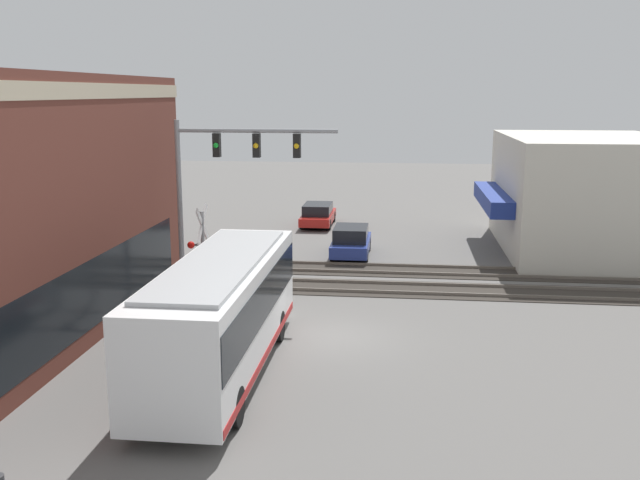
# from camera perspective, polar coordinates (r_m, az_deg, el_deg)

# --- Properties ---
(ground_plane) EXTENTS (120.00, 120.00, 0.00)m
(ground_plane) POSITION_cam_1_polar(r_m,az_deg,el_deg) (24.04, 0.88, -7.68)
(ground_plane) COLOR #605E5B
(shop_building) EXTENTS (11.53, 9.11, 5.84)m
(shop_building) POSITION_cam_1_polar(r_m,az_deg,el_deg) (38.70, 20.29, 3.47)
(shop_building) COLOR beige
(shop_building) RESTS_ON ground
(city_bus) EXTENTS (10.12, 2.59, 3.38)m
(city_bus) POSITION_cam_1_polar(r_m,az_deg,el_deg) (20.63, -7.91, -5.68)
(city_bus) COLOR white
(city_bus) RESTS_ON ground
(traffic_signal_gantry) EXTENTS (0.42, 6.27, 6.97)m
(traffic_signal_gantry) POSITION_cam_1_polar(r_m,az_deg,el_deg) (27.62, -7.65, 5.64)
(traffic_signal_gantry) COLOR gray
(traffic_signal_gantry) RESTS_ON ground
(crossing_signal) EXTENTS (1.41, 1.18, 3.81)m
(crossing_signal) POSITION_cam_1_polar(r_m,az_deg,el_deg) (27.42, -9.36, -0.41)
(crossing_signal) COLOR gray
(crossing_signal) RESTS_ON ground
(rail_track_near) EXTENTS (2.60, 60.00, 0.15)m
(rail_track_near) POSITION_cam_1_polar(r_m,az_deg,el_deg) (29.74, 2.04, -3.80)
(rail_track_near) COLOR #332D28
(rail_track_near) RESTS_ON ground
(rail_track_far) EXTENTS (2.60, 60.00, 0.15)m
(rail_track_far) POSITION_cam_1_polar(r_m,az_deg,el_deg) (32.82, 2.49, -2.31)
(rail_track_far) COLOR #332D28
(rail_track_far) RESTS_ON ground
(parked_car_blue) EXTENTS (4.21, 1.82, 1.51)m
(parked_car_blue) POSITION_cam_1_polar(r_m,az_deg,el_deg) (35.33, 2.50, -0.19)
(parked_car_blue) COLOR navy
(parked_car_blue) RESTS_ON ground
(parked_car_red) EXTENTS (4.46, 1.82, 1.37)m
(parked_car_red) POSITION_cam_1_polar(r_m,az_deg,el_deg) (43.41, -0.16, 1.99)
(parked_car_red) COLOR #B21E19
(parked_car_red) RESTS_ON ground
(pedestrian_at_crossing) EXTENTS (0.34, 0.34, 1.70)m
(pedestrian_at_crossing) POSITION_cam_1_polar(r_m,az_deg,el_deg) (26.57, -7.60, -3.93)
(pedestrian_at_crossing) COLOR black
(pedestrian_at_crossing) RESTS_ON ground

